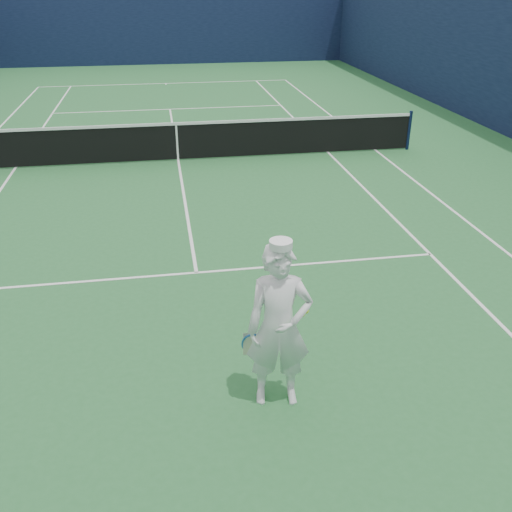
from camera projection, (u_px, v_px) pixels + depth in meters
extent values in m
plane|color=#266431|center=(178.00, 160.00, 15.06)|extent=(80.00, 80.00, 0.00)
cube|color=white|center=(166.00, 83.00, 25.55)|extent=(11.03, 0.06, 0.01)
cube|color=white|center=(376.00, 151.00, 15.88)|extent=(0.06, 23.83, 0.01)
cube|color=white|center=(15.00, 168.00, 14.44)|extent=(0.06, 23.77, 0.01)
cube|color=white|center=(329.00, 153.00, 15.68)|extent=(0.06, 23.77, 0.01)
cube|color=white|center=(170.00, 109.00, 20.71)|extent=(8.23, 0.06, 0.01)
cube|color=white|center=(196.00, 273.00, 9.41)|extent=(8.23, 0.06, 0.01)
cube|color=white|center=(178.00, 160.00, 15.06)|extent=(0.06, 12.80, 0.01)
cube|color=white|center=(166.00, 84.00, 25.42)|extent=(0.06, 0.30, 0.01)
cube|color=#0E1836|center=(160.00, 25.00, 30.06)|extent=(20.12, 0.12, 4.00)
cylinder|color=#141E4C|center=(409.00, 130.00, 15.78)|extent=(0.09, 0.09, 1.07)
cube|color=black|center=(177.00, 142.00, 14.84)|extent=(12.79, 0.02, 0.92)
cube|color=white|center=(176.00, 124.00, 14.63)|extent=(12.79, 0.04, 0.07)
cube|color=white|center=(177.00, 143.00, 14.85)|extent=(0.05, 0.03, 0.94)
imported|color=white|center=(279.00, 327.00, 6.21)|extent=(0.76, 0.55, 1.97)
cylinder|color=white|center=(281.00, 244.00, 5.76)|extent=(0.24, 0.24, 0.08)
cube|color=white|center=(280.00, 241.00, 5.89)|extent=(0.19, 0.12, 0.02)
cylinder|color=navy|center=(253.00, 321.00, 6.25)|extent=(0.04, 0.09, 0.22)
cube|color=#1E59A7|center=(252.00, 332.00, 6.38)|extent=(0.02, 0.02, 0.14)
torus|color=#1E59A7|center=(253.00, 344.00, 6.52)|extent=(0.30, 0.13, 0.29)
cube|color=beige|center=(253.00, 344.00, 6.52)|extent=(0.22, 0.03, 0.30)
sphere|color=#CFE119|center=(302.00, 314.00, 6.26)|extent=(0.07, 0.07, 0.07)
sphere|color=#CFE119|center=(306.00, 311.00, 6.27)|extent=(0.07, 0.07, 0.07)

